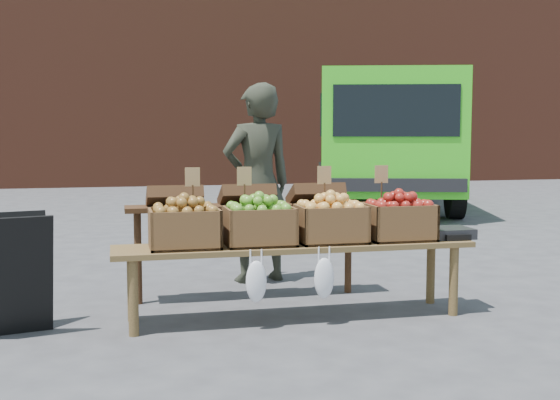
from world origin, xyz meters
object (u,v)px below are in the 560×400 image
object	(u,v)px
display_bench	(295,281)
crate_russet_pears	(259,226)
chalkboard_sign	(9,274)
weighing_scale	(449,233)
back_table	(247,237)
crate_red_apples	(331,224)
delivery_van	(382,143)
vendor	(258,183)
crate_golden_apples	(184,228)
crate_green_apples	(398,222)

from	to	relation	value
display_bench	crate_russet_pears	size ratio (longest dim) A/B	5.40
chalkboard_sign	weighing_scale	distance (m)	3.29
back_table	display_bench	size ratio (longest dim) A/B	0.78
crate_russet_pears	weighing_scale	xyz separation A→B (m)	(1.52, 0.00, -0.10)
back_table	crate_red_apples	distance (m)	0.90
weighing_scale	crate_red_apples	bearing A→B (deg)	180.00
crate_red_apples	chalkboard_sign	bearing A→B (deg)	178.82
delivery_van	display_bench	xyz separation A→B (m)	(-3.53, -7.24, -0.91)
delivery_van	vendor	size ratio (longest dim) A/B	2.88
delivery_van	display_bench	size ratio (longest dim) A/B	1.98
back_table	display_bench	bearing A→B (deg)	-71.82
crate_golden_apples	crate_green_apples	distance (m)	1.65
display_bench	delivery_van	bearing A→B (deg)	64.02
crate_golden_apples	weighing_scale	world-z (taller)	crate_golden_apples
back_table	crate_red_apples	xyz separation A→B (m)	(0.51, -0.72, 0.19)
vendor	crate_red_apples	world-z (taller)	vendor
vendor	crate_golden_apples	world-z (taller)	vendor
display_bench	crate_red_apples	bearing A→B (deg)	0.00
crate_red_apples	weighing_scale	size ratio (longest dim) A/B	1.47
chalkboard_sign	back_table	xyz separation A→B (m)	(1.80, 0.67, 0.09)
vendor	weighing_scale	world-z (taller)	vendor
chalkboard_sign	crate_green_apples	world-z (taller)	chalkboard_sign
delivery_van	crate_red_apples	distance (m)	7.95
crate_green_apples	vendor	bearing A→B (deg)	121.30
display_bench	crate_russet_pears	xyz separation A→B (m)	(-0.28, 0.00, 0.42)
display_bench	weighing_scale	bearing A→B (deg)	0.00
weighing_scale	chalkboard_sign	bearing A→B (deg)	179.17
delivery_van	back_table	distance (m)	7.56
back_table	crate_golden_apples	world-z (taller)	back_table
crate_russet_pears	weighing_scale	bearing A→B (deg)	0.00
chalkboard_sign	crate_russet_pears	bearing A→B (deg)	-15.01
vendor	crate_golden_apples	xyz separation A→B (m)	(-0.81, -1.37, -0.22)
crate_golden_apples	weighing_scale	bearing A→B (deg)	0.00
delivery_van	crate_red_apples	size ratio (longest dim) A/B	10.67
crate_green_apples	delivery_van	bearing A→B (deg)	69.53
crate_russet_pears	crate_green_apples	bearing A→B (deg)	0.00
delivery_van	weighing_scale	distance (m)	7.61
weighing_scale	vendor	bearing A→B (deg)	132.53
display_bench	weighing_scale	world-z (taller)	weighing_scale
crate_russet_pears	vendor	bearing A→B (deg)	79.10
chalkboard_sign	crate_red_apples	world-z (taller)	chalkboard_sign
display_bench	crate_green_apples	distance (m)	0.93
chalkboard_sign	crate_russet_pears	xyz separation A→B (m)	(1.76, -0.05, 0.28)
crate_russet_pears	weighing_scale	world-z (taller)	crate_russet_pears
display_bench	crate_red_apples	world-z (taller)	crate_red_apples
back_table	crate_red_apples	bearing A→B (deg)	-54.61
display_bench	back_table	bearing A→B (deg)	108.18
vendor	crate_green_apples	xyz separation A→B (m)	(0.84, -1.37, -0.22)
display_bench	crate_red_apples	size ratio (longest dim) A/B	5.40
chalkboard_sign	display_bench	distance (m)	2.04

